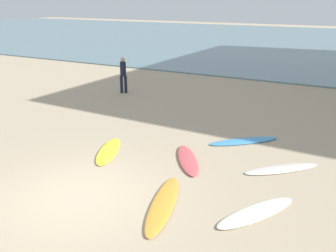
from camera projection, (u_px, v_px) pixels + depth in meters
ground_plane at (77, 197)px, 8.49m from camera, size 120.00×120.00×0.00m
ocean_water at (307, 43)px, 37.06m from camera, size 120.00×40.00×0.08m
surfboard_0 at (108, 151)px, 10.95m from camera, size 1.35×2.12×0.07m
surfboard_1 at (188, 160)px, 10.34m from camera, size 1.58×2.01×0.09m
surfboard_2 at (244, 141)px, 11.71m from camera, size 2.05×1.96×0.06m
surfboard_3 at (256, 212)px, 7.80m from camera, size 1.51×2.12×0.08m
surfboard_4 at (163, 204)px, 8.13m from camera, size 1.20×2.59×0.08m
surfboard_5 at (282, 169)px, 9.81m from camera, size 1.90×1.83×0.06m
beachgoer_mid at (123, 73)px, 17.46m from camera, size 0.38×0.38×1.69m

